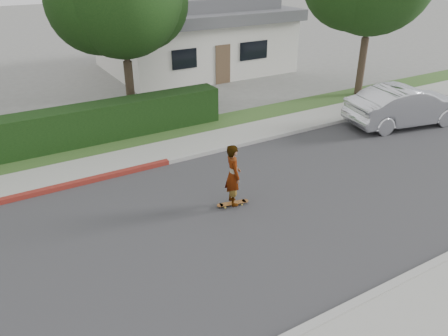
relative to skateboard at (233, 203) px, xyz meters
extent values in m
plane|color=slate|center=(-1.48, -0.60, -0.08)|extent=(120.00, 120.00, 0.00)
cube|color=#2D2D30|center=(-1.48, -0.60, -0.08)|extent=(60.00, 8.00, 0.01)
cube|color=#9E9E99|center=(-1.48, -4.70, -0.01)|extent=(60.00, 0.20, 0.15)
cube|color=#9E9E99|center=(-1.48, 3.50, -0.01)|extent=(60.00, 0.20, 0.15)
cube|color=gray|center=(-1.48, 4.40, -0.02)|extent=(60.00, 1.60, 0.12)
cube|color=#2D4C1E|center=(-1.48, 6.00, -0.03)|extent=(60.00, 1.60, 0.10)
cube|color=black|center=(-4.48, 6.60, 0.67)|extent=(15.00, 1.00, 1.50)
cylinder|color=#33261C|center=(0.02, 8.40, 1.18)|extent=(0.36, 0.36, 2.52)
cylinder|color=#33261C|center=(0.02, 8.40, 3.07)|extent=(0.24, 0.24, 2.10)
sphere|color=black|center=(-0.78, 8.80, 4.76)|extent=(4.08, 4.08, 4.08)
sphere|color=black|center=(0.92, 8.70, 4.66)|extent=(3.84, 3.84, 3.84)
cylinder|color=#33261C|center=(11.02, 5.90, 1.36)|extent=(0.36, 0.36, 2.88)
cylinder|color=#33261C|center=(11.02, 5.90, 3.52)|extent=(0.24, 0.24, 2.40)
cube|color=beige|center=(6.52, 15.40, 1.42)|extent=(10.00, 8.00, 3.00)
cube|color=#4C4C51|center=(6.52, 15.40, 3.22)|extent=(10.60, 8.60, 0.60)
cube|color=#4C4C51|center=(6.52, 15.40, 3.82)|extent=(8.40, 6.40, 0.80)
cube|color=black|center=(4.02, 11.38, 1.52)|extent=(1.40, 0.06, 1.00)
cube|color=black|center=(8.32, 11.38, 1.52)|extent=(1.80, 0.06, 1.00)
cube|color=brown|center=(6.32, 11.38, 0.97)|extent=(0.90, 0.06, 2.10)
cylinder|color=gold|center=(-0.26, -0.02, -0.05)|extent=(0.06, 0.04, 0.05)
cylinder|color=gold|center=(-0.24, 0.12, -0.05)|extent=(0.06, 0.04, 0.05)
cylinder|color=gold|center=(0.24, -0.12, -0.05)|extent=(0.06, 0.04, 0.05)
cylinder|color=gold|center=(0.26, 0.02, -0.05)|extent=(0.06, 0.04, 0.05)
cube|color=silver|center=(-0.25, 0.05, -0.01)|extent=(0.07, 0.16, 0.02)
cube|color=silver|center=(0.25, -0.05, -0.01)|extent=(0.07, 0.16, 0.02)
cube|color=brown|center=(0.00, 0.00, 0.01)|extent=(0.79, 0.33, 0.02)
cylinder|color=brown|center=(-0.38, 0.08, 0.01)|extent=(0.22, 0.22, 0.02)
cylinder|color=brown|center=(0.38, -0.08, 0.01)|extent=(0.22, 0.22, 0.02)
imported|color=white|center=(0.00, 0.00, 0.92)|extent=(0.57, 0.74, 1.81)
imported|color=silver|center=(9.63, 1.97, 0.75)|extent=(5.29, 2.71, 1.66)
camera|label=1|loc=(-5.67, -9.17, 6.50)|focal=35.00mm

